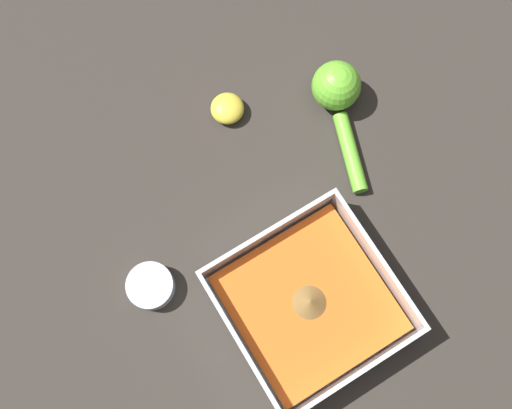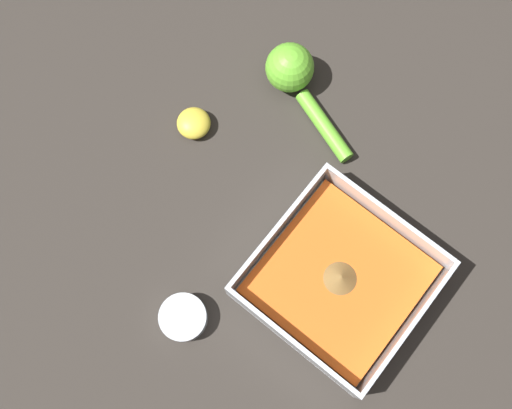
{
  "view_description": "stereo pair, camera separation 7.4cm",
  "coord_description": "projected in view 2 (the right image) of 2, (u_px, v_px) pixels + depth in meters",
  "views": [
    {
      "loc": [
        0.07,
        0.04,
        0.84
      ],
      "look_at": [
        -0.04,
        -0.14,
        0.03
      ],
      "focal_mm": 42.0,
      "sensor_mm": 36.0,
      "label": 1
    },
    {
      "loc": [
        0.13,
        -0.01,
        0.84
      ],
      "look_at": [
        -0.04,
        -0.14,
        0.03
      ],
      "focal_mm": 42.0,
      "sensor_mm": 36.0,
      "label": 2
    }
  ],
  "objects": [
    {
      "name": "lemon_half",
      "position": [
        194.0,
        123.0,
        0.89
      ],
      "size": [
        0.05,
        0.05,
        0.03
      ],
      "color": "yellow",
      "rests_on": "ground_plane"
    },
    {
      "name": "lemon_squeezer",
      "position": [
        294.0,
        76.0,
        0.89
      ],
      "size": [
        0.1,
        0.19,
        0.07
      ],
      "rotation": [
        0.0,
        0.0,
        4.38
      ],
      "color": "#6BC633",
      "rests_on": "ground_plane"
    },
    {
      "name": "ground_plane",
      "position": [
        319.0,
        294.0,
        0.84
      ],
      "size": [
        4.0,
        4.0,
        0.0
      ],
      "primitive_type": "plane",
      "color": "#332D28"
    },
    {
      "name": "square_dish",
      "position": [
        339.0,
        280.0,
        0.82
      ],
      "size": [
        0.22,
        0.22,
        0.07
      ],
      "color": "silver",
      "rests_on": "ground_plane"
    },
    {
      "name": "spice_bowl",
      "position": [
        183.0,
        318.0,
        0.82
      ],
      "size": [
        0.07,
        0.07,
        0.03
      ],
      "color": "silver",
      "rests_on": "ground_plane"
    }
  ]
}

